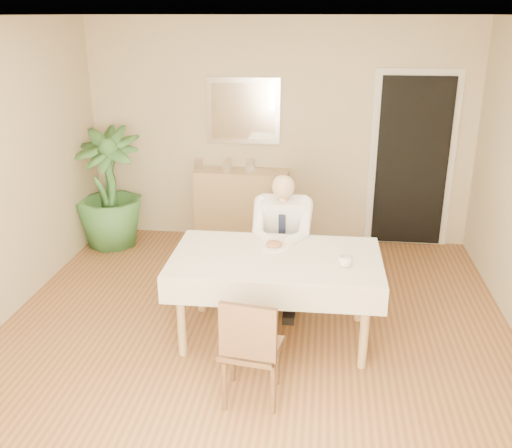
# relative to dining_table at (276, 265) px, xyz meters

# --- Properties ---
(room) EXTENTS (5.00, 5.02, 2.60)m
(room) POSITION_rel_dining_table_xyz_m (-0.19, -0.15, 0.63)
(room) COLOR brown
(room) RESTS_ON ground
(window) EXTENTS (1.34, 0.04, 1.44)m
(window) POSITION_rel_dining_table_xyz_m (-0.19, -2.62, 0.78)
(window) COLOR white
(window) RESTS_ON room
(doorway) EXTENTS (0.96, 0.07, 2.10)m
(doorway) POSITION_rel_dining_table_xyz_m (1.36, 2.31, 0.33)
(doorway) COLOR white
(doorway) RESTS_ON ground
(mirror) EXTENTS (0.86, 0.04, 0.76)m
(mirror) POSITION_rel_dining_table_xyz_m (-0.60, 2.32, 0.88)
(mirror) COLOR silver
(mirror) RESTS_ON room
(dining_table) EXTENTS (1.72, 1.03, 0.75)m
(dining_table) POSITION_rel_dining_table_xyz_m (0.00, 0.00, 0.00)
(dining_table) COLOR tan
(dining_table) RESTS_ON ground
(chair_far) EXTENTS (0.43, 0.43, 0.83)m
(chair_far) POSITION_rel_dining_table_xyz_m (0.00, 0.87, -0.20)
(chair_far) COLOR #452A18
(chair_far) RESTS_ON ground
(chair_near) EXTENTS (0.45, 0.45, 0.84)m
(chair_near) POSITION_rel_dining_table_xyz_m (-0.09, -0.91, -0.20)
(chair_near) COLOR #452A18
(chair_near) RESTS_ON ground
(seated_man) EXTENTS (0.48, 0.72, 1.24)m
(seated_man) POSITION_rel_dining_table_xyz_m (-0.00, 0.59, 0.02)
(seated_man) COLOR white
(seated_man) RESTS_ON ground
(plate) EXTENTS (0.26, 0.26, 0.02)m
(plate) POSITION_rel_dining_table_xyz_m (-0.03, 0.18, 0.09)
(plate) COLOR white
(plate) RESTS_ON dining_table
(food) EXTENTS (0.14, 0.14, 0.06)m
(food) POSITION_rel_dining_table_xyz_m (-0.03, 0.18, 0.11)
(food) COLOR brown
(food) RESTS_ON dining_table
(knife) EXTENTS (0.01, 0.13, 0.01)m
(knife) POSITION_rel_dining_table_xyz_m (0.01, 0.12, 0.11)
(knife) COLOR silver
(knife) RESTS_ON dining_table
(fork) EXTENTS (0.01, 0.13, 0.01)m
(fork) POSITION_rel_dining_table_xyz_m (-0.07, 0.12, 0.11)
(fork) COLOR silver
(fork) RESTS_ON dining_table
(coffee_mug) EXTENTS (0.13, 0.13, 0.09)m
(coffee_mug) POSITION_rel_dining_table_xyz_m (0.55, -0.14, 0.13)
(coffee_mug) COLOR white
(coffee_mug) RESTS_ON dining_table
(sideboard) EXTENTS (1.10, 0.39, 0.88)m
(sideboard) POSITION_rel_dining_table_xyz_m (-0.60, 2.17, -0.23)
(sideboard) COLOR tan
(sideboard) RESTS_ON ground
(photo_frame_left) EXTENTS (0.10, 0.02, 0.14)m
(photo_frame_left) POSITION_rel_dining_table_xyz_m (-1.11, 2.17, 0.28)
(photo_frame_left) COLOR silver
(photo_frame_left) RESTS_ON sideboard
(photo_frame_center) EXTENTS (0.10, 0.02, 0.14)m
(photo_frame_center) POSITION_rel_dining_table_xyz_m (-0.78, 2.19, 0.28)
(photo_frame_center) COLOR silver
(photo_frame_center) RESTS_ON sideboard
(photo_frame_right) EXTENTS (0.10, 0.02, 0.14)m
(photo_frame_right) POSITION_rel_dining_table_xyz_m (-0.50, 2.21, 0.28)
(photo_frame_right) COLOR silver
(photo_frame_right) RESTS_ON sideboard
(potted_palm) EXTENTS (0.79, 0.79, 1.40)m
(potted_palm) POSITION_rel_dining_table_xyz_m (-2.12, 1.84, 0.03)
(potted_palm) COLOR #2E5C28
(potted_palm) RESTS_ON ground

